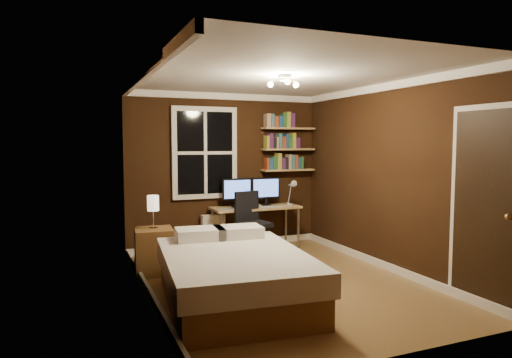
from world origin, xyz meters
name	(u,v)px	position (x,y,z in m)	size (l,w,h in m)	color
floor	(280,283)	(0.00, 0.00, 0.00)	(4.20, 4.20, 0.00)	brown
wall_back	(225,171)	(0.00, 2.10, 1.25)	(3.20, 0.04, 2.50)	black
wall_left	(146,186)	(-1.60, 0.00, 1.25)	(0.04, 4.20, 2.50)	black
wall_right	(389,177)	(1.60, 0.00, 1.25)	(0.04, 4.20, 2.50)	black
ceiling	(281,76)	(0.00, 0.00, 2.50)	(3.20, 4.20, 0.02)	white
window	(205,153)	(-0.35, 2.06, 1.55)	(1.06, 0.06, 1.46)	white
door	(485,210)	(1.59, -1.55, 1.02)	(0.03, 0.82, 2.05)	black
door_knob	(508,217)	(1.55, -1.85, 1.00)	(0.06, 0.06, 0.06)	#B48143
ceiling_fixture	(285,84)	(0.00, -0.10, 2.40)	(0.44, 0.44, 0.18)	beige
bookshelf_lower	(288,170)	(1.08, 1.98, 1.25)	(0.92, 0.22, 0.03)	tan
books_row_lower	(288,162)	(1.08, 1.98, 1.38)	(0.66, 0.16, 0.23)	#973D1B
bookshelf_middle	(288,149)	(1.08, 1.98, 1.60)	(0.92, 0.22, 0.03)	tan
books_row_middle	(288,142)	(1.08, 1.98, 1.73)	(0.60, 0.16, 0.23)	navy
bookshelf_upper	(288,128)	(1.08, 1.98, 1.95)	(0.92, 0.22, 0.03)	tan
books_row_upper	(288,121)	(1.08, 1.98, 2.08)	(0.42, 0.16, 0.23)	#275C2B
bed	(234,276)	(-0.76, -0.45, 0.29)	(1.65, 2.16, 0.69)	brown
nightstand	(154,251)	(-1.36, 0.98, 0.30)	(0.48, 0.48, 0.60)	brown
bedside_lamp	(153,212)	(-1.36, 0.98, 0.81)	(0.15, 0.15, 0.43)	white
radiator	(213,232)	(-0.24, 1.99, 0.28)	(0.37, 0.13, 0.56)	silver
desk	(256,210)	(0.42, 1.81, 0.62)	(1.44, 0.54, 0.68)	tan
monitor_left	(237,193)	(0.13, 1.88, 0.91)	(0.49, 0.12, 0.46)	black
monitor_right	(266,191)	(0.63, 1.88, 0.91)	(0.49, 0.12, 0.46)	black
desk_lamp	(292,192)	(0.99, 1.65, 0.90)	(0.14, 0.32, 0.44)	silver
office_chair	(252,231)	(0.19, 1.41, 0.36)	(0.53, 0.53, 0.97)	black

